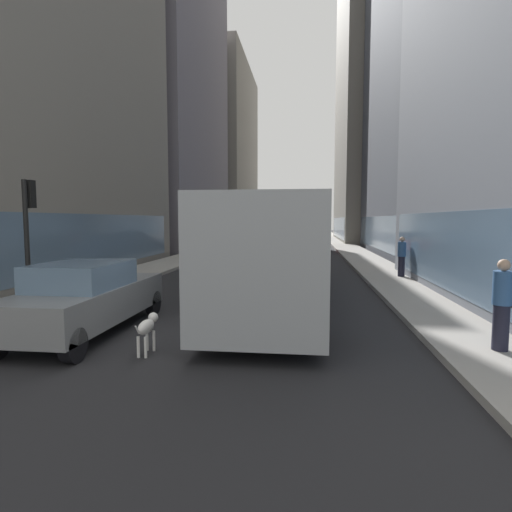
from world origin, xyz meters
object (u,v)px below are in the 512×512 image
object	(u,v)px
transit_bus	(278,245)
car_black_suv	(293,247)
pedestrian_in_coat	(402,256)
car_grey_wagon	(87,297)
car_silver_sedan	(268,240)
dalmatian_dog	(147,327)
traffic_light_near	(28,224)
pedestrian_with_handbag	(502,304)
car_red_coupe	(316,241)
car_blue_hatchback	(231,246)

from	to	relation	value
transit_bus	car_black_suv	world-z (taller)	transit_bus
car_black_suv	pedestrian_in_coat	world-z (taller)	pedestrian_in_coat
car_grey_wagon	car_black_suv	xyz separation A→B (m)	(4.00, 17.37, -0.00)
car_silver_sedan	dalmatian_dog	world-z (taller)	car_silver_sedan
car_grey_wagon	traffic_light_near	distance (m)	2.84
pedestrian_with_handbag	traffic_light_near	world-z (taller)	traffic_light_near
pedestrian_with_handbag	traffic_light_near	size ratio (longest dim) A/B	0.50
car_silver_sedan	pedestrian_with_handbag	xyz separation A→B (m)	(6.86, -26.54, 0.19)
car_red_coupe	car_black_suv	bearing A→B (deg)	-102.16
car_black_suv	dalmatian_dog	bearing A→B (deg)	-96.53
car_grey_wagon	dalmatian_dog	distance (m)	2.25
car_blue_hatchback	pedestrian_with_handbag	bearing A→B (deg)	-65.25
car_red_coupe	car_blue_hatchback	size ratio (longest dim) A/B	0.87
dalmatian_dog	pedestrian_with_handbag	size ratio (longest dim) A/B	0.57
car_blue_hatchback	traffic_light_near	distance (m)	16.87
car_blue_hatchback	pedestrian_in_coat	world-z (taller)	pedestrian_in_coat
dalmatian_dog	car_black_suv	bearing A→B (deg)	83.47
car_silver_sedan	pedestrian_in_coat	world-z (taller)	pedestrian_in_coat
car_silver_sedan	traffic_light_near	distance (m)	25.18
car_blue_hatchback	car_silver_sedan	world-z (taller)	same
car_silver_sedan	traffic_light_near	xyz separation A→B (m)	(-3.70, -24.85, 1.61)
car_black_suv	pedestrian_with_handbag	world-z (taller)	pedestrian_with_handbag
dalmatian_dog	traffic_light_near	bearing A→B (deg)	150.72
transit_bus	pedestrian_in_coat	distance (m)	7.40
transit_bus	dalmatian_dog	world-z (taller)	transit_bus
car_black_suv	car_silver_sedan	xyz separation A→B (m)	(-2.40, 8.52, 0.00)
traffic_light_near	dalmatian_dog	bearing A→B (deg)	-29.28
car_black_suv	traffic_light_near	size ratio (longest dim) A/B	1.21
car_grey_wagon	dalmatian_dog	size ratio (longest dim) A/B	4.87
car_blue_hatchback	car_black_suv	distance (m)	4.01
car_black_suv	dalmatian_dog	distance (m)	18.68
car_silver_sedan	traffic_light_near	bearing A→B (deg)	-98.47
car_silver_sedan	pedestrian_in_coat	bearing A→B (deg)	-66.11
car_red_coupe	car_silver_sedan	xyz separation A→B (m)	(-4.00, 1.09, 0.00)
car_red_coupe	car_blue_hatchback	world-z (taller)	same
dalmatian_dog	transit_bus	bearing A→B (deg)	67.49
transit_bus	car_black_suv	bearing A→B (deg)	90.00
car_black_suv	pedestrian_in_coat	xyz separation A→B (m)	(4.89, -7.94, 0.19)
car_blue_hatchback	traffic_light_near	xyz separation A→B (m)	(-2.10, -16.66, 1.61)
dalmatian_dog	traffic_light_near	size ratio (longest dim) A/B	0.28
traffic_light_near	transit_bus	bearing A→B (deg)	25.37
transit_bus	car_black_suv	distance (m)	13.47
car_silver_sedan	traffic_light_near	size ratio (longest dim) A/B	1.39
transit_bus	car_red_coupe	xyz separation A→B (m)	(1.60, 20.87, -0.95)
car_silver_sedan	car_black_suv	bearing A→B (deg)	-74.27
car_black_suv	car_silver_sedan	bearing A→B (deg)	105.73
car_grey_wagon	car_silver_sedan	world-z (taller)	same
car_blue_hatchback	pedestrian_in_coat	size ratio (longest dim) A/B	2.84
car_silver_sedan	pedestrian_with_handbag	size ratio (longest dim) A/B	2.79
transit_bus	pedestrian_in_coat	size ratio (longest dim) A/B	6.82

